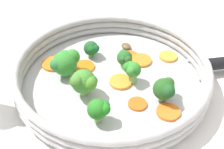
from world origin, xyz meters
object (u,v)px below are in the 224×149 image
skillet (112,83)px  broccoli_floret_1 (165,89)px  broccoli_floret_0 (125,58)px  broccoli_floret_5 (92,48)px  carrot_slice_6 (84,67)px  carrot_slice_1 (53,65)px  carrot_slice_3 (168,57)px  carrot_slice_7 (137,104)px  carrot_slice_4 (120,83)px  carrot_slice_0 (129,58)px  mushroom_piece_0 (126,46)px  carrot_slice_2 (141,60)px  broccoli_floret_2 (65,62)px  broccoli_floret_6 (99,109)px  mushroom_piece_1 (68,59)px  broccoli_floret_4 (132,70)px  broccoli_floret_3 (84,82)px  carrot_slice_5 (168,112)px

skillet → broccoli_floret_1: broccoli_floret_1 is taller
broccoli_floret_0 → broccoli_floret_5: size_ratio=1.02×
carrot_slice_6 → broccoli_floret_0: 0.08m
carrot_slice_1 → carrot_slice_3: same height
carrot_slice_1 → carrot_slice_7: bearing=-11.0°
carrot_slice_4 → carrot_slice_0: bearing=98.4°
carrot_slice_4 → broccoli_floret_0: (-0.01, 0.05, 0.02)m
carrot_slice_1 → mushroom_piece_0: (0.11, 0.12, 0.00)m
carrot_slice_2 → broccoli_floret_1: size_ratio=0.95×
carrot_slice_2 → broccoli_floret_0: bearing=-130.1°
carrot_slice_1 → broccoli_floret_0: (0.13, 0.05, 0.02)m
carrot_slice_6 → broccoli_floret_2: (-0.02, -0.03, 0.03)m
carrot_slice_0 → carrot_slice_6: bearing=-139.4°
carrot_slice_2 → carrot_slice_1: bearing=-152.0°
skillet → broccoli_floret_6: bearing=-78.3°
broccoli_floret_6 → mushroom_piece_1: (-0.13, 0.12, -0.02)m
broccoli_floret_4 → broccoli_floret_6: same height
broccoli_floret_6 → mushroom_piece_1: bearing=136.2°
carrot_slice_1 → carrot_slice_7: same height
carrot_slice_0 → broccoli_floret_4: (0.03, -0.07, 0.03)m
carrot_slice_3 → mushroom_piece_0: size_ratio=1.54×
broccoli_floret_1 → mushroom_piece_0: (-0.12, 0.13, -0.02)m
broccoli_floret_5 → broccoli_floret_6: 0.18m
carrot_slice_0 → carrot_slice_2: 0.03m
carrot_slice_1 → carrot_slice_4: bearing=0.4°
broccoli_floret_5 → mushroom_piece_0: (0.05, 0.06, -0.02)m
carrot_slice_6 → broccoli_floret_0: size_ratio=1.16×
skillet → mushroom_piece_0: bearing=97.0°
carrot_slice_2 → carrot_slice_4: size_ratio=1.04×
broccoli_floret_4 → broccoli_floret_6: 0.11m
broccoli_floret_3 → broccoli_floret_6: size_ratio=1.16×
carrot_slice_7 → carrot_slice_2: bearing=106.1°
carrot_slice_5 → mushroom_piece_1: bearing=164.9°
carrot_slice_6 → broccoli_floret_0: broccoli_floret_0 is taller
broccoli_floret_4 → carrot_slice_2: bearing=93.6°
carrot_slice_5 → mushroom_piece_0: bearing=131.3°
broccoli_floret_5 → broccoli_floret_4: bearing=-23.0°
broccoli_floret_4 → carrot_slice_3: bearing=66.9°
carrot_slice_5 → mushroom_piece_0: (-0.13, 0.15, 0.00)m
broccoli_floret_6 → mushroom_piece_0: broccoli_floret_6 is taller
carrot_slice_3 → broccoli_floret_3: 0.20m
carrot_slice_7 → broccoli_floret_3: (-0.09, -0.01, 0.03)m
broccoli_floret_4 → mushroom_piece_1: bearing=176.1°
carrot_slice_5 → broccoli_floret_1: (-0.02, 0.03, 0.02)m
skillet → broccoli_floret_5: bearing=141.4°
skillet → broccoli_floret_1: (0.10, -0.01, 0.03)m
broccoli_floret_4 → broccoli_floret_5: (-0.10, 0.04, -0.01)m
mushroom_piece_0 → carrot_slice_7: bearing=-62.7°
carrot_slice_6 → mushroom_piece_0: mushroom_piece_0 is taller
broccoli_floret_1 → broccoli_floret_4: bearing=159.7°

